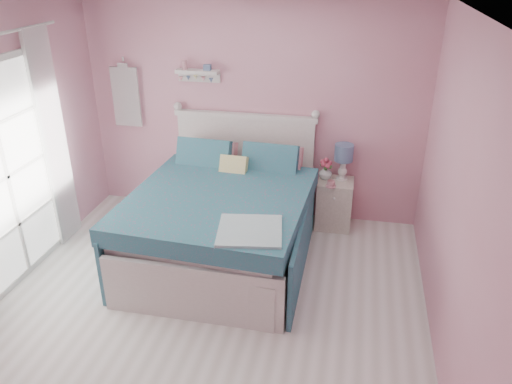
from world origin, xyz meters
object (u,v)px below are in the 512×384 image
(vase, at_px, (325,172))
(nightstand, at_px, (334,204))
(bed, at_px, (224,221))
(table_lamp, at_px, (344,155))
(teacup, at_px, (331,184))

(vase, bearing_deg, nightstand, -18.08)
(bed, bearing_deg, table_lamp, 42.23)
(nightstand, relative_size, vase, 3.66)
(vase, bearing_deg, table_lamp, 8.55)
(bed, height_order, vase, bed)
(nightstand, bearing_deg, bed, -141.56)
(bed, distance_m, table_lamp, 1.59)
(bed, height_order, table_lamp, bed)
(vase, bearing_deg, bed, -136.74)
(table_lamp, relative_size, teacup, 4.72)
(bed, relative_size, table_lamp, 5.25)
(nightstand, height_order, vase, vase)
(vase, relative_size, teacup, 1.77)
(bed, xyz_separation_m, nightstand, (1.11, 0.88, -0.12))
(bed, distance_m, teacup, 1.30)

